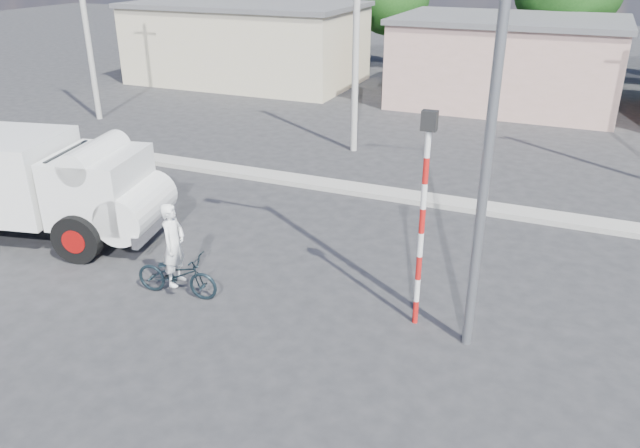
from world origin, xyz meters
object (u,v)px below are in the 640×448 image
at_px(bicycle, 177,275).
at_px(cyclist, 175,257).
at_px(streetlight, 485,83).
at_px(truck, 35,183).
at_px(traffic_pole, 423,204).

distance_m(bicycle, cyclist, 0.43).
bearing_deg(streetlight, cyclist, -173.77).
relative_size(bicycle, streetlight, 0.21).
xyz_separation_m(cyclist, streetlight, (6.00, 0.65, 4.04)).
bearing_deg(truck, traffic_pole, -13.50).
bearing_deg(cyclist, streetlight, -89.62).
bearing_deg(traffic_pole, streetlight, -17.73).
xyz_separation_m(bicycle, traffic_pole, (5.06, 0.95, 2.10)).
relative_size(cyclist, streetlight, 0.21).
height_order(bicycle, traffic_pole, traffic_pole).
xyz_separation_m(cyclist, traffic_pole, (5.06, 0.95, 1.67)).
relative_size(bicycle, traffic_pole, 0.43).
height_order(truck, traffic_pole, traffic_pole).
bearing_deg(bicycle, truck, 71.10).
bearing_deg(bicycle, traffic_pole, -85.17).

